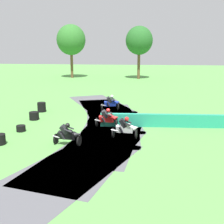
{
  "coord_description": "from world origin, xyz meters",
  "views": [
    {
      "loc": [
        2.07,
        -19.98,
        5.63
      ],
      "look_at": [
        -0.04,
        0.45,
        0.9
      ],
      "focal_mm": 48.11,
      "sensor_mm": 36.0,
      "label": 1
    }
  ],
  "objects_px": {
    "motorcycle_chase_white": "(126,128)",
    "motorcycle_trailing_red": "(108,118)",
    "tire_stack_mid_b": "(34,116)",
    "tire_stack_near": "(0,139)",
    "motorcycle_fourth_blue": "(111,103)",
    "tire_stack_far": "(42,107)",
    "tire_stack_mid_a": "(21,128)",
    "motorcycle_lead_black": "(68,134)"
  },
  "relations": [
    {
      "from": "tire_stack_mid_a",
      "to": "tire_stack_mid_b",
      "type": "xyz_separation_m",
      "value": [
        -0.22,
        3.04,
        0.1
      ]
    },
    {
      "from": "motorcycle_chase_white",
      "to": "motorcycle_lead_black",
      "type": "bearing_deg",
      "value": -153.53
    },
    {
      "from": "tire_stack_near",
      "to": "tire_stack_mid_b",
      "type": "xyz_separation_m",
      "value": [
        -0.06,
        5.67,
        0.0
      ]
    },
    {
      "from": "tire_stack_near",
      "to": "tire_stack_far",
      "type": "xyz_separation_m",
      "value": [
        -0.37,
        8.33,
        0.1
      ]
    },
    {
      "from": "motorcycle_chase_white",
      "to": "tire_stack_mid_a",
      "type": "height_order",
      "value": "motorcycle_chase_white"
    },
    {
      "from": "motorcycle_lead_black",
      "to": "tire_stack_far",
      "type": "distance_m",
      "value": 9.15
    },
    {
      "from": "motorcycle_trailing_red",
      "to": "tire_stack_near",
      "type": "xyz_separation_m",
      "value": [
        -5.67,
        -4.22,
        -0.34
      ]
    },
    {
      "from": "motorcycle_chase_white",
      "to": "motorcycle_fourth_blue",
      "type": "bearing_deg",
      "value": 102.62
    },
    {
      "from": "motorcycle_trailing_red",
      "to": "tire_stack_far",
      "type": "xyz_separation_m",
      "value": [
        -6.05,
        4.11,
        -0.24
      ]
    },
    {
      "from": "motorcycle_fourth_blue",
      "to": "tire_stack_near",
      "type": "xyz_separation_m",
      "value": [
        -5.35,
        -9.44,
        -0.35
      ]
    },
    {
      "from": "motorcycle_trailing_red",
      "to": "tire_stack_mid_b",
      "type": "relative_size",
      "value": 2.35
    },
    {
      "from": "tire_stack_mid_a",
      "to": "tire_stack_far",
      "type": "bearing_deg",
      "value": 95.39
    },
    {
      "from": "motorcycle_fourth_blue",
      "to": "tire_stack_mid_b",
      "type": "relative_size",
      "value": 2.39
    },
    {
      "from": "motorcycle_lead_black",
      "to": "tire_stack_mid_a",
      "type": "distance_m",
      "value": 4.46
    },
    {
      "from": "motorcycle_trailing_red",
      "to": "motorcycle_chase_white",
      "type": "bearing_deg",
      "value": -60.05
    },
    {
      "from": "motorcycle_trailing_red",
      "to": "tire_stack_far",
      "type": "relative_size",
      "value": 2.11
    },
    {
      "from": "motorcycle_lead_black",
      "to": "tire_stack_mid_b",
      "type": "relative_size",
      "value": 2.37
    },
    {
      "from": "motorcycle_fourth_blue",
      "to": "tire_stack_mid_a",
      "type": "height_order",
      "value": "motorcycle_fourth_blue"
    },
    {
      "from": "motorcycle_trailing_red",
      "to": "tire_stack_mid_a",
      "type": "distance_m",
      "value": 5.75
    },
    {
      "from": "tire_stack_mid_b",
      "to": "tire_stack_far",
      "type": "relative_size",
      "value": 0.9
    },
    {
      "from": "tire_stack_far",
      "to": "motorcycle_trailing_red",
      "type": "bearing_deg",
      "value": -34.18
    },
    {
      "from": "motorcycle_lead_black",
      "to": "tire_stack_mid_b",
      "type": "height_order",
      "value": "motorcycle_lead_black"
    },
    {
      "from": "motorcycle_fourth_blue",
      "to": "tire_stack_far",
      "type": "relative_size",
      "value": 2.15
    },
    {
      "from": "tire_stack_mid_b",
      "to": "tire_stack_near",
      "type": "bearing_deg",
      "value": -89.4
    },
    {
      "from": "motorcycle_fourth_blue",
      "to": "tire_stack_far",
      "type": "height_order",
      "value": "motorcycle_fourth_blue"
    },
    {
      "from": "motorcycle_chase_white",
      "to": "motorcycle_trailing_red",
      "type": "bearing_deg",
      "value": 119.95
    },
    {
      "from": "tire_stack_near",
      "to": "tire_stack_far",
      "type": "distance_m",
      "value": 8.34
    },
    {
      "from": "motorcycle_chase_white",
      "to": "motorcycle_trailing_red",
      "type": "relative_size",
      "value": 1.01
    },
    {
      "from": "tire_stack_near",
      "to": "tire_stack_far",
      "type": "height_order",
      "value": "tire_stack_far"
    },
    {
      "from": "motorcycle_trailing_red",
      "to": "tire_stack_mid_b",
      "type": "bearing_deg",
      "value": 165.84
    },
    {
      "from": "motorcycle_fourth_blue",
      "to": "tire_stack_near",
      "type": "relative_size",
      "value": 2.62
    },
    {
      "from": "motorcycle_trailing_red",
      "to": "tire_stack_near",
      "type": "distance_m",
      "value": 7.08
    },
    {
      "from": "tire_stack_far",
      "to": "motorcycle_lead_black",
      "type": "bearing_deg",
      "value": -62.12
    },
    {
      "from": "motorcycle_trailing_red",
      "to": "tire_stack_far",
      "type": "height_order",
      "value": "motorcycle_trailing_red"
    },
    {
      "from": "tire_stack_mid_a",
      "to": "tire_stack_mid_b",
      "type": "relative_size",
      "value": 0.83
    },
    {
      "from": "motorcycle_chase_white",
      "to": "motorcycle_fourth_blue",
      "type": "distance_m",
      "value": 7.82
    },
    {
      "from": "tire_stack_mid_b",
      "to": "tire_stack_far",
      "type": "distance_m",
      "value": 2.68
    },
    {
      "from": "motorcycle_lead_black",
      "to": "motorcycle_trailing_red",
      "type": "distance_m",
      "value": 4.35
    },
    {
      "from": "tire_stack_mid_a",
      "to": "tire_stack_mid_b",
      "type": "height_order",
      "value": "tire_stack_mid_b"
    },
    {
      "from": "tire_stack_near",
      "to": "motorcycle_lead_black",
      "type": "bearing_deg",
      "value": 3.55
    },
    {
      "from": "tire_stack_near",
      "to": "motorcycle_chase_white",
      "type": "bearing_deg",
      "value": 14.41
    },
    {
      "from": "motorcycle_fourth_blue",
      "to": "tire_stack_mid_a",
      "type": "relative_size",
      "value": 2.9
    }
  ]
}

